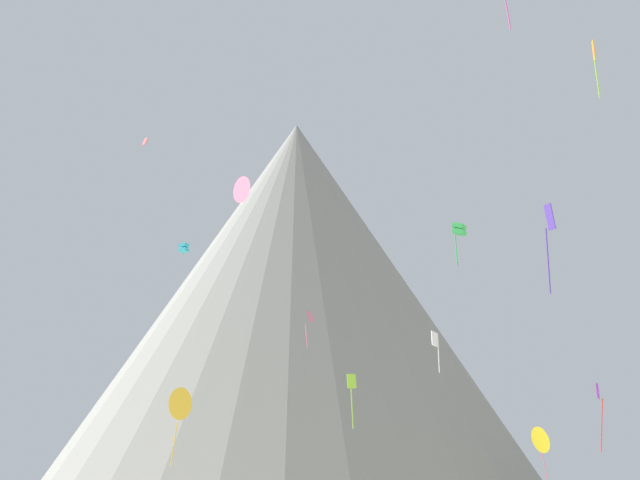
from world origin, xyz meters
TOP-DOWN VIEW (x-y plane):
  - rock_massif at (-1.66, 81.10)m, footprint 85.15×85.15m
  - kite_cyan_high at (-13.33, 55.39)m, footprint 1.00×0.99m
  - kite_violet_low at (22.58, 45.35)m, footprint 0.52×0.69m
  - kite_orange_high at (17.68, 24.19)m, footprint 0.29×0.78m
  - kite_green_mid at (9.73, 32.22)m, footprint 1.11×1.09m
  - kite_white_mid at (9.41, 44.57)m, footprint 0.63×0.88m
  - kite_indigo_mid at (12.55, 19.52)m, footprint 0.64×0.70m
  - kite_red_high at (-17.48, 54.05)m, footprint 0.72×0.63m
  - kite_pink_mid at (-5.77, 34.77)m, footprint 1.67×1.73m
  - kite_lime_low at (2.42, 42.04)m, footprint 0.77×0.47m
  - kite_gold_low at (-10.65, 40.40)m, footprint 1.74×2.17m
  - kite_rainbow_mid at (-1.07, 55.00)m, footprint 1.02×1.44m
  - kite_yellow_low at (20.53, 56.71)m, footprint 1.93×2.68m

SIDE VIEW (x-z plane):
  - kite_yellow_low at x=20.53m, z-range 5.78..12.33m
  - kite_gold_low at x=-10.65m, z-range 7.58..13.33m
  - kite_violet_low at x=22.58m, z-range 8.34..13.85m
  - kite_lime_low at x=2.42m, z-range 9.70..13.95m
  - kite_white_mid at x=9.41m, z-range 14.20..17.64m
  - kite_indigo_mid at x=12.55m, z-range 14.98..20.01m
  - kite_rainbow_mid at x=-1.07m, z-range 18.46..22.01m
  - kite_green_mid at x=9.73m, z-range 20.07..23.25m
  - rock_massif at x=-1.66m, z-range -1.69..50.78m
  - kite_pink_mid at x=-5.77m, z-range 24.59..26.62m
  - kite_cyan_high at x=-13.33m, z-range 26.85..27.70m
  - kite_orange_high at x=17.68m, z-range 28.74..32.75m
  - kite_red_high at x=-17.48m, z-range 37.51..38.37m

